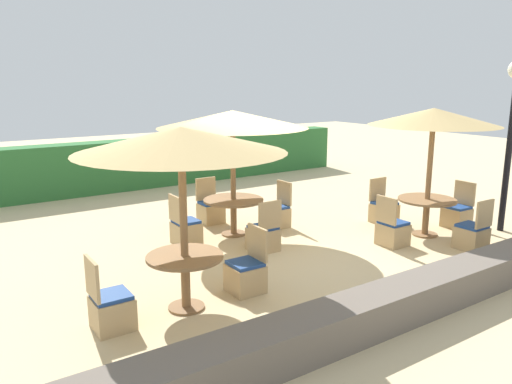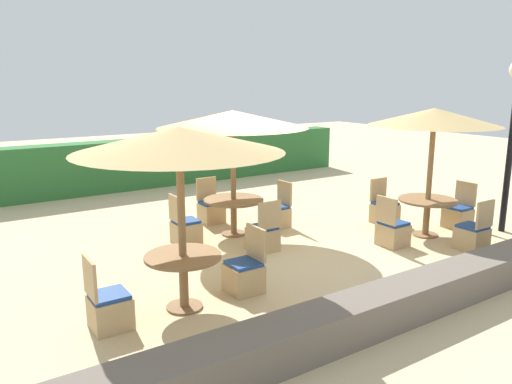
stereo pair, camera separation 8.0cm
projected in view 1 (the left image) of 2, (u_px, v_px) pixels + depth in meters
ground_plane at (274, 246)px, 9.03m from camera, size 40.00×40.00×0.00m
hedge_row at (144, 163)px, 13.93m from camera, size 13.00×0.70×1.35m
stone_border at (418, 296)px, 6.43m from camera, size 10.00×0.56×0.47m
parasol_front_left at (181, 141)px, 6.11m from camera, size 2.63×2.63×2.39m
round_table_front_left at (185, 268)px, 6.48m from camera, size 1.00×1.00×0.74m
patio_chair_front_left_west at (111, 309)px, 5.99m from camera, size 0.46×0.46×0.93m
patio_chair_front_left_east at (246, 274)px, 7.07m from camera, size 0.46×0.46×0.93m
parasol_front_right at (434, 117)px, 9.21m from camera, size 2.40×2.40×2.44m
round_table_front_right at (427, 206)px, 9.58m from camera, size 1.10×1.10×0.72m
patio_chair_front_right_north at (383, 210)px, 10.50m from camera, size 0.46×0.46×0.93m
patio_chair_front_right_west at (392, 231)px, 9.05m from camera, size 0.46×0.46×0.93m
patio_chair_front_right_east at (457, 215)px, 10.18m from camera, size 0.46×0.46×0.93m
patio_chair_front_right_south at (472, 235)px, 8.84m from camera, size 0.46×0.46×0.93m
parasol_center at (233, 120)px, 9.25m from camera, size 2.83×2.83×2.40m
round_table_center at (233, 206)px, 9.61m from camera, size 1.16×1.16×0.71m
patio_chair_center_west at (185, 230)px, 9.13m from camera, size 0.46×0.46×0.93m
patio_chair_center_south at (264, 236)px, 8.77m from camera, size 0.46×0.46×0.93m
patio_chair_center_north at (210, 210)px, 10.52m from camera, size 0.46×0.46×0.93m
patio_chair_center_east at (276, 214)px, 10.20m from camera, size 0.46×0.46×0.93m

